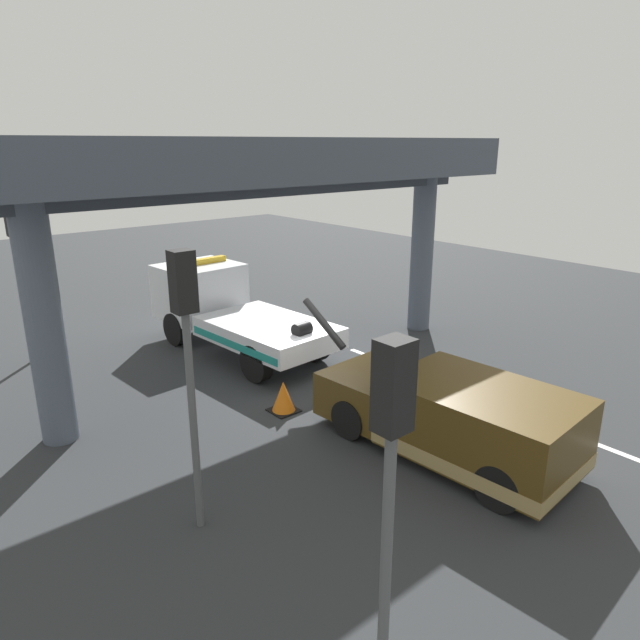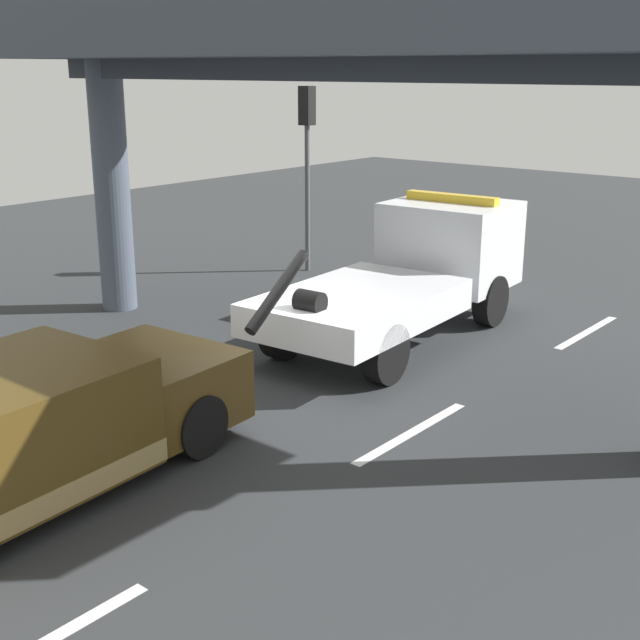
# 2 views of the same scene
# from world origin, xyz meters

# --- Properties ---
(ground_plane) EXTENTS (60.00, 40.00, 0.10)m
(ground_plane) POSITION_xyz_m (0.00, 0.00, -0.05)
(ground_plane) COLOR #2D3033
(lane_stripe_west) EXTENTS (2.60, 0.16, 0.01)m
(lane_stripe_west) POSITION_xyz_m (-6.00, -2.57, 0.00)
(lane_stripe_west) COLOR silver
(lane_stripe_west) RESTS_ON ground
(lane_stripe_mid) EXTENTS (2.60, 0.16, 0.01)m
(lane_stripe_mid) POSITION_xyz_m (0.00, -2.57, 0.00)
(lane_stripe_mid) COLOR silver
(lane_stripe_mid) RESTS_ON ground
(lane_stripe_east) EXTENTS (2.60, 0.16, 0.01)m
(lane_stripe_east) POSITION_xyz_m (6.00, -2.57, 0.00)
(lane_stripe_east) COLOR silver
(lane_stripe_east) RESTS_ON ground
(tow_truck_white) EXTENTS (7.32, 2.77, 2.46)m
(tow_truck_white) POSITION_xyz_m (3.96, 0.05, 1.20)
(tow_truck_white) COLOR white
(tow_truck_white) RESTS_ON ground
(towed_van_green) EXTENTS (5.33, 2.51, 1.58)m
(towed_van_green) POSITION_xyz_m (-4.28, -0.00, 0.78)
(towed_van_green) COLOR #4C3814
(towed_van_green) RESTS_ON ground
(overpass_structure) EXTENTS (3.60, 13.39, 6.01)m
(overpass_structure) POSITION_xyz_m (1.39, 0.00, 5.21)
(overpass_structure) COLOR #4C5666
(overpass_structure) RESTS_ON ground
(traffic_light_near) EXTENTS (0.39, 0.32, 4.26)m
(traffic_light_near) POSITION_xyz_m (-6.98, 4.87, 3.11)
(traffic_light_near) COLOR #515456
(traffic_light_near) RESTS_ON ground
(traffic_light_far) EXTENTS (0.39, 0.32, 4.49)m
(traffic_light_far) POSITION_xyz_m (-2.98, 4.87, 3.27)
(traffic_light_far) COLOR #515456
(traffic_light_far) RESTS_ON ground
(traffic_light_mid) EXTENTS (0.39, 0.32, 4.43)m
(traffic_light_mid) POSITION_xyz_m (6.52, 4.87, 3.23)
(traffic_light_mid) COLOR #515456
(traffic_light_mid) RESTS_ON ground
(traffic_cone_orange) EXTENTS (0.61, 0.61, 0.73)m
(traffic_cone_orange) POSITION_xyz_m (-0.62, 1.40, 0.35)
(traffic_cone_orange) COLOR orange
(traffic_cone_orange) RESTS_ON ground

